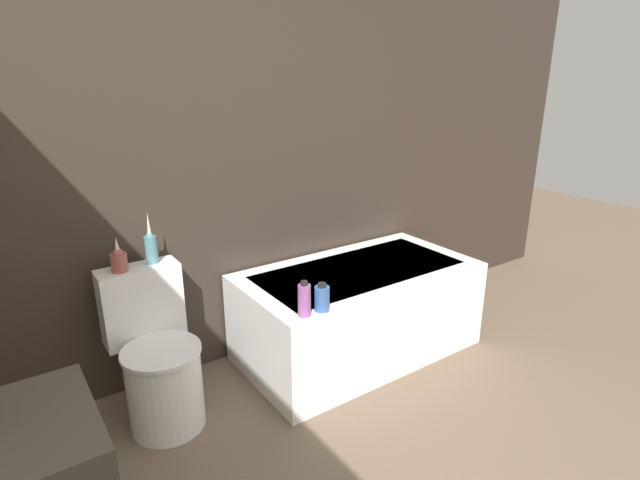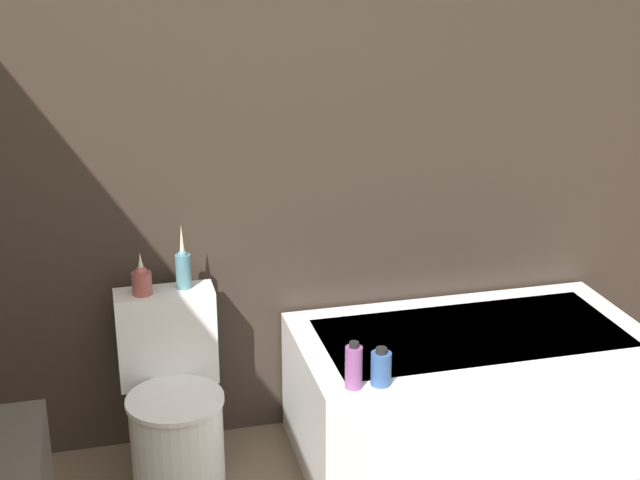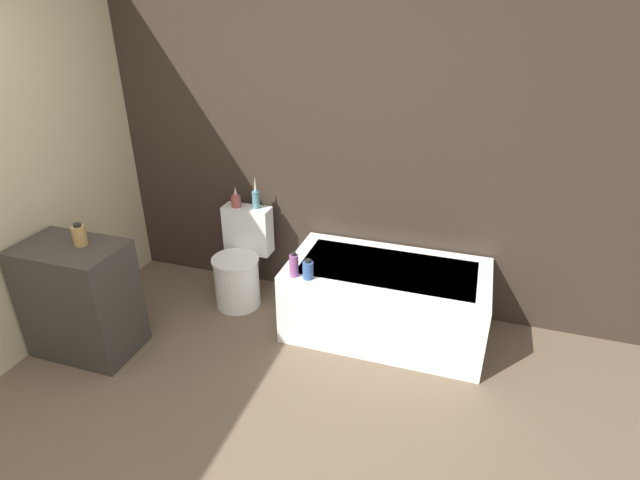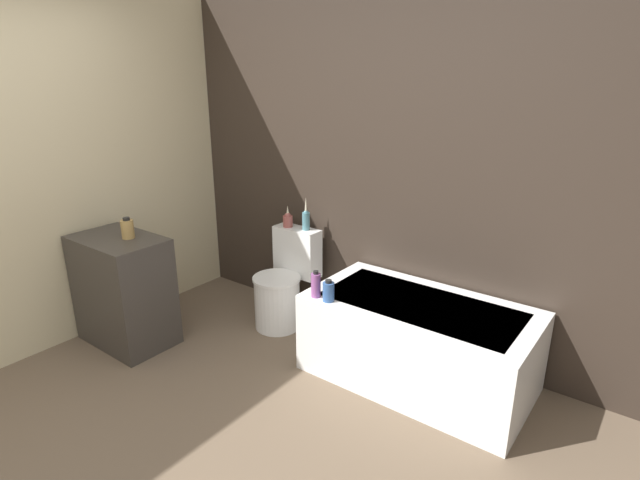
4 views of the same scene
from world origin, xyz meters
name	(u,v)px [view 2 (image 2 of 4)]	position (x,y,z in m)	size (l,w,h in m)	color
wall_back_tiled	(250,142)	(0.00, 2.15, 1.30)	(6.40, 0.06, 2.60)	#332821
bathtub	(468,391)	(0.83, 1.72, 0.28)	(1.44, 0.76, 0.55)	white
toilet	(174,412)	(-0.39, 1.79, 0.32)	(0.39, 0.53, 0.76)	white
vase_gold	(142,280)	(-0.47, 1.96, 0.83)	(0.08, 0.08, 0.17)	#994C47
vase_silver	(183,267)	(-0.31, 1.98, 0.85)	(0.06, 0.06, 0.27)	teal
shampoo_bottle_tall	(354,367)	(0.23, 1.41, 0.64)	(0.06, 0.06, 0.18)	#8C4C8C
shampoo_bottle_short	(381,368)	(0.33, 1.40, 0.62)	(0.08, 0.08, 0.15)	#335999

